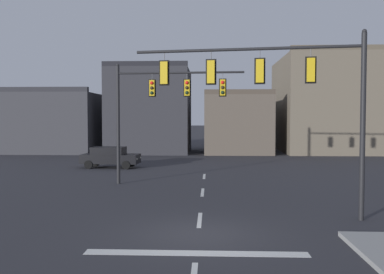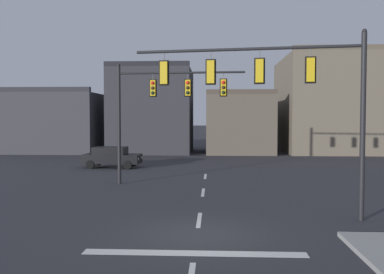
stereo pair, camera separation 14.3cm
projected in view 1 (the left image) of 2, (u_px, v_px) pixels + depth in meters
ground_plane at (198, 234)px, 14.19m from camera, size 400.00×400.00×0.00m
stop_bar_paint at (196, 253)px, 12.20m from camera, size 6.40×0.50×0.01m
lane_centreline at (200, 220)px, 16.19m from camera, size 0.16×26.40×0.01m
signal_mast_near_side at (280, 86)px, 16.50m from camera, size 8.80×1.42×7.15m
signal_mast_far_side at (158, 100)px, 24.54m from camera, size 7.36×0.70×7.00m
car_lot_nearside at (110, 157)px, 33.05m from camera, size 4.54×2.14×1.61m
building_row at (233, 112)px, 48.73m from camera, size 41.08×13.30×11.11m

